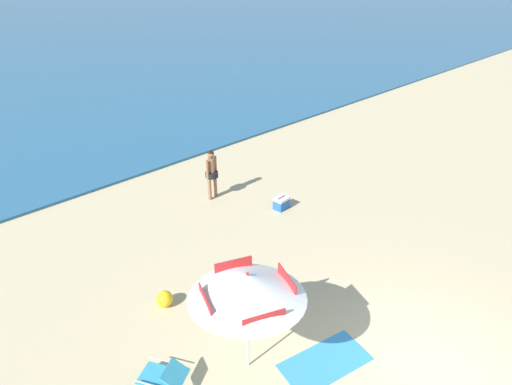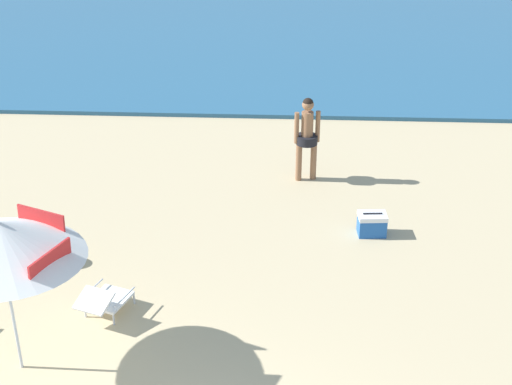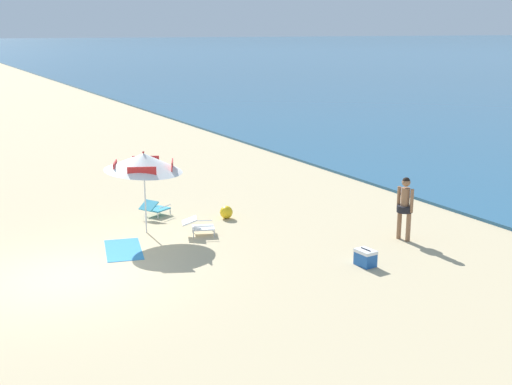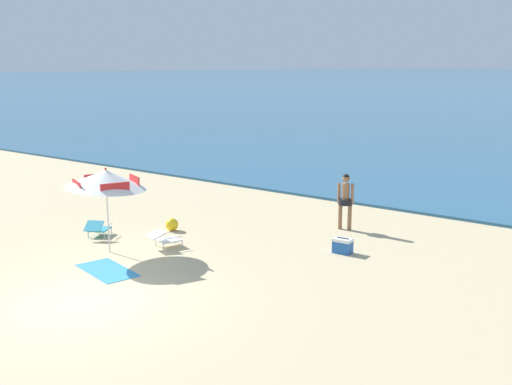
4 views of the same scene
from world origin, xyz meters
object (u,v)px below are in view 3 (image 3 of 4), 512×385
Objects in this scene: cooler_box at (365,258)px; beach_towel at (123,250)px; lounge_chair_beside_umbrella at (155,208)px; person_standing_near_shore at (405,204)px; beach_ball at (226,212)px; beach_umbrella_striped_main at (144,162)px; lounge_chair_under_umbrella at (198,225)px.

cooler_box reaches higher than beach_towel.
person_standing_near_shore is (5.34, 5.16, 0.73)m from lounge_chair_beside_umbrella.
lounge_chair_beside_umbrella is at bearing -124.00° from beach_ball.
beach_umbrella_striped_main is at bearing -84.84° from beach_ball.
beach_towel is (1.38, -3.60, -0.19)m from beach_ball.
lounge_chair_beside_umbrella is 1.98× the size of cooler_box.
cooler_box is at bearing 12.92° from beach_ball.
person_standing_near_shore is 2.55m from cooler_box.
lounge_chair_under_umbrella is at bearing -51.32° from beach_ball.
beach_umbrella_striped_main is at bearing 138.55° from beach_towel.
cooler_box is 1.34× the size of beach_ball.
lounge_chair_under_umbrella is 2.26m from beach_towel.
lounge_chair_under_umbrella is at bearing 97.20° from beach_towel.
beach_umbrella_striped_main is 2.53m from beach_towel.
lounge_chair_under_umbrella reaches higher than beach_towel.
person_standing_near_shore is at bearing 43.98° from lounge_chair_beside_umbrella.
lounge_chair_beside_umbrella is 2.20m from beach_ball.
lounge_chair_beside_umbrella is 0.57× the size of beach_towel.
lounge_chair_beside_umbrella is at bearing -169.20° from lounge_chair_under_umbrella.
person_standing_near_shore is (3.01, 4.71, 0.73)m from lounge_chair_under_umbrella.
cooler_box is at bearing -61.80° from person_standing_near_shore.
person_standing_near_shore is 4.46× the size of beach_ball.
beach_towel is at bearing -128.85° from cooler_box.
beach_umbrella_striped_main is 3.17m from beach_ball.
beach_ball is (-1.10, 1.38, -0.08)m from lounge_chair_under_umbrella.
person_standing_near_shore reaches higher than beach_ball.
lounge_chair_beside_umbrella is at bearing 152.35° from beach_umbrella_striped_main.
beach_towel is (1.15, -1.02, -2.01)m from beach_umbrella_striped_main.
person_standing_near_shore reaches higher than lounge_chair_under_umbrella.
lounge_chair_under_umbrella is 0.57× the size of person_standing_near_shore.
beach_towel is at bearing -34.30° from lounge_chair_beside_umbrella.
lounge_chair_under_umbrella is at bearing -148.13° from cooler_box.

